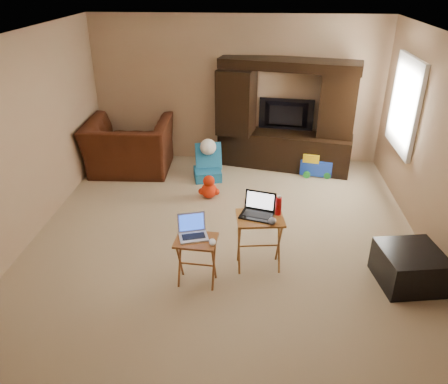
# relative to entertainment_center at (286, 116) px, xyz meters

# --- Properties ---
(floor) EXTENTS (5.50, 5.50, 0.00)m
(floor) POSITION_rel_entertainment_center_xyz_m (-0.85, -2.44, -0.93)
(floor) COLOR #C4AD88
(floor) RESTS_ON ground
(ceiling) EXTENTS (5.50, 5.50, 0.00)m
(ceiling) POSITION_rel_entertainment_center_xyz_m (-0.85, -2.44, 1.57)
(ceiling) COLOR silver
(ceiling) RESTS_ON ground
(wall_back) EXTENTS (5.00, 0.00, 5.00)m
(wall_back) POSITION_rel_entertainment_center_xyz_m (-0.85, 0.31, 0.32)
(wall_back) COLOR tan
(wall_back) RESTS_ON ground
(wall_front) EXTENTS (5.00, 0.00, 5.00)m
(wall_front) POSITION_rel_entertainment_center_xyz_m (-0.85, -5.19, 0.32)
(wall_front) COLOR tan
(wall_front) RESTS_ON ground
(wall_left) EXTENTS (0.00, 5.50, 5.50)m
(wall_left) POSITION_rel_entertainment_center_xyz_m (-3.35, -2.44, 0.32)
(wall_left) COLOR tan
(wall_left) RESTS_ON ground
(wall_right) EXTENTS (0.00, 5.50, 5.50)m
(wall_right) POSITION_rel_entertainment_center_xyz_m (1.65, -2.44, 0.32)
(wall_right) COLOR tan
(wall_right) RESTS_ON ground
(window_pane) EXTENTS (0.00, 1.20, 1.20)m
(window_pane) POSITION_rel_entertainment_center_xyz_m (1.63, -0.89, 0.47)
(window_pane) COLOR white
(window_pane) RESTS_ON ground
(window_frame) EXTENTS (0.06, 1.14, 1.34)m
(window_frame) POSITION_rel_entertainment_center_xyz_m (1.61, -0.89, 0.47)
(window_frame) COLOR white
(window_frame) RESTS_ON ground
(entertainment_center) EXTENTS (2.33, 1.04, 1.85)m
(entertainment_center) POSITION_rel_entertainment_center_xyz_m (0.00, 0.00, 0.00)
(entertainment_center) COLOR black
(entertainment_center) RESTS_ON floor
(television) EXTENTS (0.95, 0.24, 0.54)m
(television) POSITION_rel_entertainment_center_xyz_m (0.00, 0.12, -0.04)
(television) COLOR black
(television) RESTS_ON entertainment_center
(recliner) EXTENTS (1.42, 1.25, 0.89)m
(recliner) POSITION_rel_entertainment_center_xyz_m (-2.63, -0.41, -0.48)
(recliner) COLOR #471D0F
(recliner) RESTS_ON floor
(child_rocker) EXTENTS (0.53, 0.58, 0.58)m
(child_rocker) POSITION_rel_entertainment_center_xyz_m (-1.28, -0.63, -0.64)
(child_rocker) COLOR #1A6290
(child_rocker) RESTS_ON floor
(plush_toy) EXTENTS (0.33, 0.28, 0.37)m
(plush_toy) POSITION_rel_entertainment_center_xyz_m (-1.18, -1.29, -0.74)
(plush_toy) COLOR red
(plush_toy) RESTS_ON floor
(push_toy) EXTENTS (0.60, 0.48, 0.40)m
(push_toy) POSITION_rel_entertainment_center_xyz_m (0.54, -0.32, -0.73)
(push_toy) COLOR blue
(push_toy) RESTS_ON floor
(ottoman) EXTENTS (0.74, 0.74, 0.41)m
(ottoman) POSITION_rel_entertainment_center_xyz_m (1.24, -3.13, -0.72)
(ottoman) COLOR black
(ottoman) RESTS_ON floor
(tray_table_left) EXTENTS (0.47, 0.39, 0.57)m
(tray_table_left) POSITION_rel_entertainment_center_xyz_m (-1.10, -3.32, -0.64)
(tray_table_left) COLOR #965724
(tray_table_left) RESTS_ON floor
(tray_table_right) EXTENTS (0.57, 0.48, 0.68)m
(tray_table_right) POSITION_rel_entertainment_center_xyz_m (-0.42, -2.98, -0.59)
(tray_table_right) COLOR #A46527
(tray_table_right) RESTS_ON floor
(laptop_left) EXTENTS (0.36, 0.33, 0.24)m
(laptop_left) POSITION_rel_entertainment_center_xyz_m (-1.13, -3.29, -0.23)
(laptop_left) COLOR silver
(laptop_left) RESTS_ON tray_table_left
(laptop_right) EXTENTS (0.42, 0.37, 0.24)m
(laptop_right) POSITION_rel_entertainment_center_xyz_m (-0.46, -2.96, -0.13)
(laptop_right) COLOR black
(laptop_right) RESTS_ON tray_table_right
(mouse_left) EXTENTS (0.09, 0.13, 0.05)m
(mouse_left) POSITION_rel_entertainment_center_xyz_m (-0.91, -3.39, -0.33)
(mouse_left) COLOR white
(mouse_left) RESTS_ON tray_table_left
(mouse_right) EXTENTS (0.11, 0.15, 0.06)m
(mouse_right) POSITION_rel_entertainment_center_xyz_m (-0.29, -3.10, -0.22)
(mouse_right) COLOR #424146
(mouse_right) RESTS_ON tray_table_right
(water_bottle) EXTENTS (0.07, 0.07, 0.21)m
(water_bottle) POSITION_rel_entertainment_center_xyz_m (-0.22, -2.90, -0.14)
(water_bottle) COLOR red
(water_bottle) RESTS_ON tray_table_right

